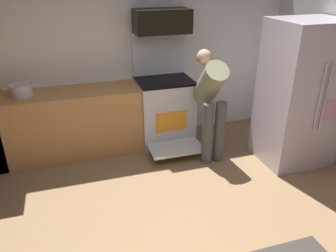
% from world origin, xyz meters
% --- Properties ---
extents(ground_plane, '(5.20, 4.80, 0.02)m').
position_xyz_m(ground_plane, '(0.00, 0.00, -0.01)').
color(ground_plane, olive).
extents(wall_back, '(5.20, 0.12, 2.60)m').
position_xyz_m(wall_back, '(0.00, 2.34, 1.30)').
color(wall_back, silver).
rests_on(wall_back, ground).
extents(lower_cabinet_run, '(2.40, 0.60, 0.90)m').
position_xyz_m(lower_cabinet_run, '(-0.90, 1.98, 0.45)').
color(lower_cabinet_run, '#B47C46').
rests_on(lower_cabinet_run, ground).
extents(oven_range, '(0.76, 1.06, 1.57)m').
position_xyz_m(oven_range, '(0.54, 1.97, 0.51)').
color(oven_range, silver).
rests_on(oven_range, ground).
extents(microwave, '(0.74, 0.38, 0.31)m').
position_xyz_m(microwave, '(0.54, 2.06, 1.72)').
color(microwave, black).
rests_on(microwave, oven_range).
extents(refrigerator, '(0.86, 0.76, 1.83)m').
position_xyz_m(refrigerator, '(2.03, 0.97, 0.91)').
color(refrigerator, '#C0B4C2').
rests_on(refrigerator, ground).
extents(person_cook, '(0.31, 0.63, 1.41)m').
position_xyz_m(person_cook, '(0.98, 1.34, 0.84)').
color(person_cook, '#4A4A4A').
rests_on(person_cook, ground).
extents(stock_pot, '(0.26, 0.26, 0.15)m').
position_xyz_m(stock_pot, '(-1.32, 1.98, 0.98)').
color(stock_pot, '#C1B8C1').
rests_on(stock_pot, lower_cabinet_run).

